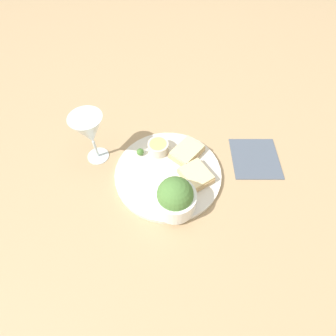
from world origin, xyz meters
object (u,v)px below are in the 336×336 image
at_px(cheese_toast_near, 187,152).
at_px(wine_glass, 89,131).
at_px(napkin, 255,158).
at_px(salad_bowl, 175,197).
at_px(sauce_ramekin, 158,147).
at_px(cheese_toast_far, 196,175).

relative_size(cheese_toast_near, wine_glass, 0.71).
bearing_deg(napkin, cheese_toast_near, -85.28).
xyz_separation_m(salad_bowl, sauce_ramekin, (-0.18, -0.07, -0.03)).
distance_m(cheese_toast_far, wine_glass, 0.32).
xyz_separation_m(sauce_ramekin, napkin, (-0.01, 0.30, -0.03)).
relative_size(sauce_ramekin, cheese_toast_far, 0.57).
bearing_deg(napkin, wine_glass, -84.88).
distance_m(sauce_ramekin, napkin, 0.30).
bearing_deg(cheese_toast_near, sauce_ramekin, -92.69).
height_order(sauce_ramekin, napkin, sauce_ramekin).
height_order(sauce_ramekin, cheese_toast_near, sauce_ramekin).
relative_size(sauce_ramekin, cheese_toast_near, 0.54).
xyz_separation_m(sauce_ramekin, cheese_toast_far, (0.08, 0.12, -0.01)).
height_order(cheese_toast_near, cheese_toast_far, same).
distance_m(cheese_toast_near, napkin, 0.21).
relative_size(cheese_toast_far, napkin, 0.66).
xyz_separation_m(wine_glass, napkin, (-0.04, 0.48, -0.11)).
relative_size(cheese_toast_far, wine_glass, 0.68).
bearing_deg(cheese_toast_near, cheese_toast_far, 21.03).
bearing_deg(cheese_toast_far, wine_glass, -100.34).
bearing_deg(cheese_toast_far, salad_bowl, -28.11).
distance_m(sauce_ramekin, wine_glass, 0.20).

